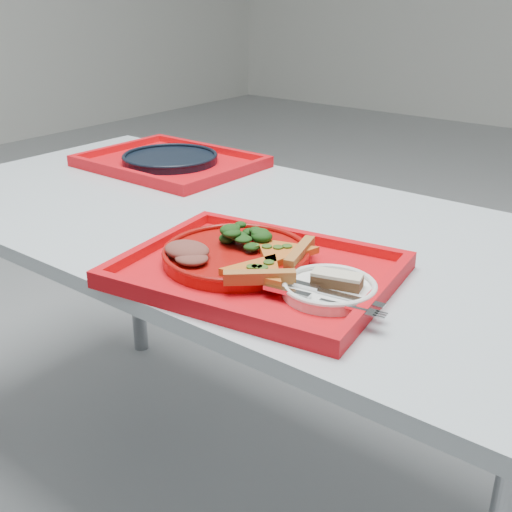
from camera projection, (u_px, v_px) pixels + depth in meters
name	position (u px, v px, depth m)	size (l,w,h in m)	color
ground	(238.00, 487.00, 1.68)	(10.00, 10.00, 0.00)	gray
table	(234.00, 249.00, 1.42)	(1.60, 0.80, 0.75)	#B1BEC7
tray_main	(257.00, 274.00, 1.10)	(0.45, 0.35, 0.01)	red
tray_far	(170.00, 164.00, 1.77)	(0.45, 0.35, 0.01)	red
dinner_plate	(236.00, 257.00, 1.13)	(0.26, 0.26, 0.02)	#9A0D0A
side_plate	(329.00, 291.00, 1.01)	(0.15, 0.15, 0.01)	white
navy_plate	(170.00, 159.00, 1.76)	(0.26, 0.26, 0.02)	black
pizza_slice_a	(258.00, 269.00, 1.04)	(0.13, 0.11, 0.02)	orange
pizza_slice_b	(281.00, 250.00, 1.11)	(0.14, 0.12, 0.02)	orange
salad_heap	(247.00, 231.00, 1.17)	(0.09, 0.08, 0.04)	black
meat_portion	(187.00, 250.00, 1.11)	(0.09, 0.07, 0.03)	brown
dessert_bar	(337.00, 280.00, 1.01)	(0.08, 0.05, 0.02)	#482A18
knife	(328.00, 291.00, 0.99)	(0.18, 0.02, 0.01)	silver
fork	(319.00, 299.00, 0.96)	(0.18, 0.02, 0.01)	silver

